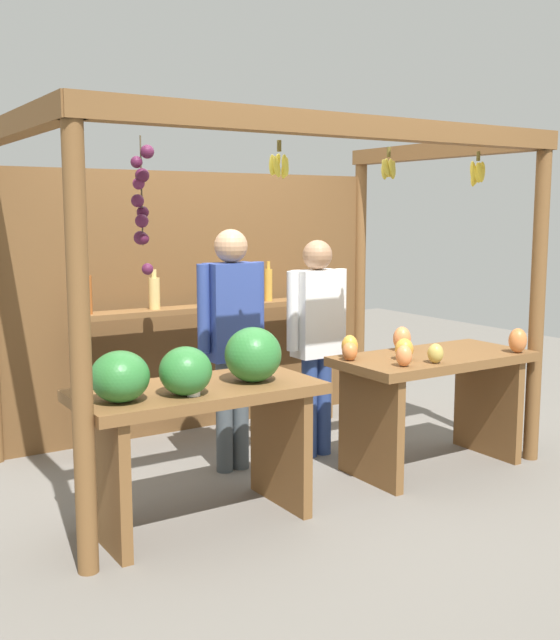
# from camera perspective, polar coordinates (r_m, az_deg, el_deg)

# --- Properties ---
(ground_plane) EXTENTS (12.00, 12.00, 0.00)m
(ground_plane) POSITION_cam_1_polar(r_m,az_deg,el_deg) (5.34, -1.12, -10.37)
(ground_plane) COLOR slate
(ground_plane) RESTS_ON ground
(market_stall) EXTENTS (3.25, 2.02, 2.21)m
(market_stall) POSITION_cam_1_polar(r_m,az_deg,el_deg) (5.46, -3.57, 3.93)
(market_stall) COLOR brown
(market_stall) RESTS_ON ground
(fruit_counter_left) EXTENTS (1.31, 0.65, 1.07)m
(fruit_counter_left) POSITION_cam_1_polar(r_m,az_deg,el_deg) (4.10, -6.17, -6.05)
(fruit_counter_left) COLOR brown
(fruit_counter_left) RESTS_ON ground
(fruit_counter_right) EXTENTS (1.32, 0.64, 0.93)m
(fruit_counter_right) POSITION_cam_1_polar(r_m,az_deg,el_deg) (5.14, 11.20, -4.60)
(fruit_counter_right) COLOR brown
(fruit_counter_right) RESTS_ON ground
(bottle_shelf_unit) EXTENTS (2.08, 0.22, 1.36)m
(bottle_shelf_unit) POSITION_cam_1_polar(r_m,az_deg,el_deg) (5.76, -5.01, -1.00)
(bottle_shelf_unit) COLOR brown
(bottle_shelf_unit) RESTS_ON ground
(vendor_man) EXTENTS (0.48, 0.21, 1.58)m
(vendor_man) POSITION_cam_1_polar(r_m,az_deg,el_deg) (4.94, -3.63, -0.62)
(vendor_man) COLOR #444C52
(vendor_man) RESTS_ON ground
(vendor_woman) EXTENTS (0.48, 0.20, 1.50)m
(vendor_woman) POSITION_cam_1_polar(r_m,az_deg,el_deg) (5.25, 2.76, -0.70)
(vendor_woman) COLOR navy
(vendor_woman) RESTS_ON ground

